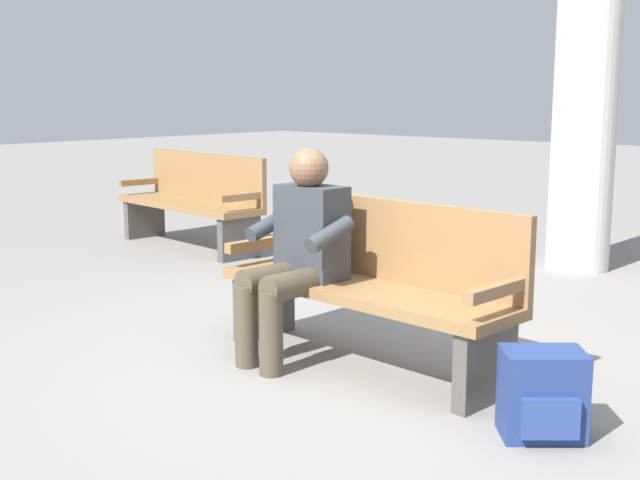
{
  "coord_description": "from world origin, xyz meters",
  "views": [
    {
      "loc": [
        -2.71,
        3.41,
        1.48
      ],
      "look_at": [
        0.17,
        0.15,
        0.7
      ],
      "focal_mm": 46.47,
      "sensor_mm": 36.0,
      "label": 1
    }
  ],
  "objects": [
    {
      "name": "bench_far",
      "position": [
        3.43,
        -1.71,
        0.46
      ],
      "size": [
        1.84,
        0.65,
        0.9
      ],
      "rotation": [
        0.0,
        0.0,
        -0.1
      ],
      "color": "olive",
      "rests_on": "ground"
    },
    {
      "name": "person_seated",
      "position": [
        0.35,
        0.14,
        0.63
      ],
      "size": [
        0.59,
        0.59,
        1.18
      ],
      "rotation": [
        0.0,
        0.0,
        -0.06
      ],
      "color": "#33383D",
      "rests_on": "ground"
    },
    {
      "name": "backpack",
      "position": [
        -1.18,
        0.23,
        0.19
      ],
      "size": [
        0.42,
        0.41,
        0.39
      ],
      "rotation": [
        0.0,
        0.0,
        0.72
      ],
      "color": "navy",
      "rests_on": "ground"
    },
    {
      "name": "bench_near",
      "position": [
        -0.0,
        -0.07,
        0.46
      ],
      "size": [
        1.83,
        0.59,
        0.9
      ],
      "rotation": [
        0.0,
        0.0,
        -0.06
      ],
      "color": "olive",
      "rests_on": "ground"
    },
    {
      "name": "ground_plane",
      "position": [
        0.0,
        0.0,
        0.0
      ],
      "size": [
        40.0,
        40.0,
        0.0
      ],
      "primitive_type": "plane",
      "color": "gray"
    },
    {
      "name": "support_pillar",
      "position": [
        0.22,
        -3.2,
        1.61
      ],
      "size": [
        0.52,
        0.52,
        3.21
      ],
      "primitive_type": "cylinder",
      "color": "beige",
      "rests_on": "ground"
    }
  ]
}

